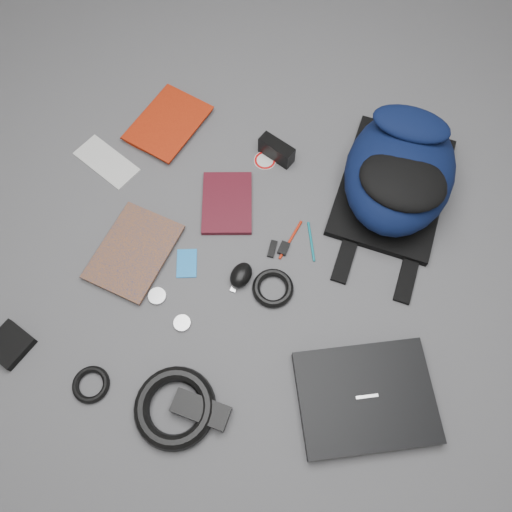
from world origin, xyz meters
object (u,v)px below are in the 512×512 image
(comic_book, at_px, (105,239))
(power_brick, at_px, (201,410))
(backpack, at_px, (400,170))
(laptop, at_px, (366,397))
(compact_camera, at_px, (277,150))
(mouse, at_px, (241,275))
(dvd_case, at_px, (227,203))
(textbook_red, at_px, (144,111))
(pouch, at_px, (10,345))

(comic_book, height_order, power_brick, power_brick)
(power_brick, bearing_deg, backpack, 69.73)
(laptop, bearing_deg, power_brick, 177.37)
(compact_camera, xyz_separation_m, mouse, (0.01, -0.42, -0.01))
(dvd_case, height_order, mouse, mouse)
(textbook_red, distance_m, mouse, 0.65)
(compact_camera, height_order, power_brick, compact_camera)
(comic_book, height_order, pouch, pouch)
(laptop, bearing_deg, backpack, 70.87)
(backpack, relative_size, comic_book, 1.81)
(backpack, relative_size, pouch, 4.88)
(textbook_red, xyz_separation_m, comic_book, (0.05, -0.46, -0.00))
(laptop, xyz_separation_m, textbook_red, (-0.85, 0.69, -0.00))
(backpack, xyz_separation_m, compact_camera, (-0.36, 0.02, -0.07))
(pouch, bearing_deg, power_brick, -2.24)
(compact_camera, relative_size, power_brick, 0.79)
(compact_camera, bearing_deg, mouse, -66.49)
(mouse, bearing_deg, comic_book, -168.43)
(textbook_red, distance_m, pouch, 0.81)
(dvd_case, bearing_deg, laptop, -57.62)
(laptop, relative_size, power_brick, 2.34)
(compact_camera, bearing_deg, laptop, -35.98)
(comic_book, bearing_deg, compact_camera, 55.26)
(backpack, distance_m, dvd_case, 0.50)
(compact_camera, xyz_separation_m, pouch, (-0.52, -0.76, -0.02))
(backpack, xyz_separation_m, textbook_red, (-0.82, 0.06, -0.08))
(comic_book, distance_m, power_brick, 0.56)
(pouch, bearing_deg, laptop, 7.33)
(laptop, distance_m, power_brick, 0.41)
(backpack, xyz_separation_m, pouch, (-0.88, -0.75, -0.09))
(compact_camera, distance_m, pouch, 0.92)
(comic_book, xyz_separation_m, compact_camera, (0.40, 0.41, 0.02))
(laptop, xyz_separation_m, power_brick, (-0.39, -0.14, 0.00))
(pouch, bearing_deg, textbook_red, 85.21)
(backpack, distance_m, compact_camera, 0.37)
(dvd_case, bearing_deg, textbook_red, 129.07)
(pouch, bearing_deg, compact_camera, 55.83)
(dvd_case, bearing_deg, mouse, -79.52)
(laptop, height_order, mouse, mouse)
(textbook_red, bearing_deg, backpack, 11.32)
(backpack, bearing_deg, mouse, -127.98)
(dvd_case, bearing_deg, power_brick, -95.15)
(backpack, bearing_deg, comic_book, -148.94)
(mouse, bearing_deg, laptop, -18.20)
(laptop, bearing_deg, mouse, 127.19)
(mouse, bearing_deg, pouch, -134.50)
(laptop, relative_size, pouch, 3.44)
(backpack, bearing_deg, power_brick, -110.83)
(mouse, height_order, pouch, mouse)
(comic_book, bearing_deg, power_brick, -32.94)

